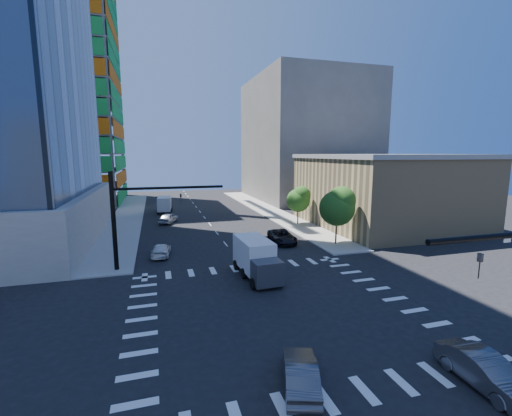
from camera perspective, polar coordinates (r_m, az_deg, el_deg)
name	(u,v)px	position (r m, az deg, el deg)	size (l,w,h in m)	color
ground	(277,308)	(24.91, 3.46, -16.37)	(160.00, 160.00, 0.00)	black
road_markings	(277,308)	(24.91, 3.46, -16.36)	(20.00, 20.00, 0.01)	silver
sidewalk_ne	(267,210)	(65.26, 1.85, -0.31)	(5.00, 60.00, 0.15)	#9C9893
sidewalk_nw	(128,217)	(62.23, -20.59, -1.35)	(5.00, 60.00, 0.15)	#9C9893
construction_building	(52,86)	(86.48, -30.85, 17.09)	(25.16, 34.50, 70.60)	slate
commercial_building	(385,190)	(54.41, 20.67, 2.80)	(20.50, 22.50, 10.60)	tan
bg_building_ne	(305,140)	(83.75, 8.23, 11.23)	(24.00, 30.00, 28.00)	#5A5751
signal_mast_nw	(131,211)	(33.12, -20.14, -0.53)	(10.20, 0.40, 9.00)	black
tree_south	(338,206)	(40.97, 13.58, 0.38)	(4.16, 4.16, 6.82)	#382316
tree_north	(299,199)	(51.81, 7.22, 1.55)	(3.54, 3.52, 5.78)	#382316
car_nb_right	(485,371)	(20.43, 33.86, -21.63)	(1.63, 4.67, 1.54)	#515055
car_nb_far	(282,236)	(41.66, 4.39, -4.74)	(2.56, 5.56, 1.55)	black
car_sb_near	(161,250)	(37.66, -15.54, -6.77)	(1.77, 4.36, 1.27)	silver
car_sb_mid	(168,218)	(54.94, -14.39, -1.60)	(1.88, 4.68, 1.60)	#B4B7BC
car_sb_cross	(301,373)	(17.58, 7.43, -25.65)	(1.48, 4.25, 1.40)	#4E4D53
box_truck_near	(257,262)	(29.92, 0.23, -8.95)	(2.93, 6.31, 3.25)	black
box_truck_far	(165,205)	(64.93, -14.94, 0.44)	(2.92, 5.84, 2.96)	black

